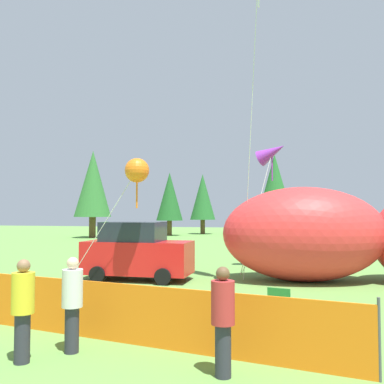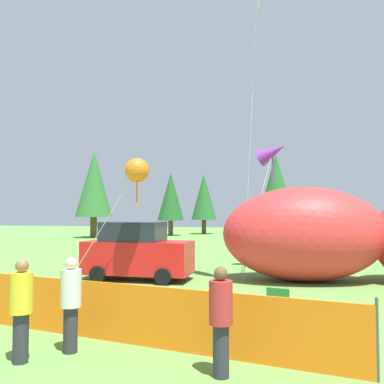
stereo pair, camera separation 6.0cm
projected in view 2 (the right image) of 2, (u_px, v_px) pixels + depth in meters
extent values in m
plane|color=#609342|center=(158.00, 305.00, 11.77)|extent=(120.00, 120.00, 0.00)
cube|color=red|center=(138.00, 257.00, 16.17)|extent=(4.05, 1.83, 1.21)
cube|color=#1E232D|center=(133.00, 231.00, 16.26)|extent=(2.24, 1.65, 0.73)
cylinder|color=black|center=(176.00, 270.00, 16.69)|extent=(0.60, 0.26, 0.60)
cylinder|color=black|center=(163.00, 277.00, 15.03)|extent=(0.60, 0.26, 0.60)
cylinder|color=black|center=(117.00, 268.00, 17.26)|extent=(0.60, 0.26, 0.60)
cylinder|color=black|center=(98.00, 274.00, 15.60)|extent=(0.60, 0.26, 0.60)
cube|color=#267F33|center=(281.00, 308.00, 9.54)|extent=(0.64, 0.64, 0.03)
cube|color=#267F33|center=(278.00, 299.00, 9.33)|extent=(0.50, 0.15, 0.48)
cylinder|color=#A5A5AD|center=(274.00, 314.00, 9.84)|extent=(0.02, 0.02, 0.42)
cylinder|color=#A5A5AD|center=(294.00, 317.00, 9.63)|extent=(0.02, 0.02, 0.42)
cylinder|color=#A5A5AD|center=(268.00, 319.00, 9.44)|extent=(0.02, 0.02, 0.42)
cylinder|color=#A5A5AD|center=(289.00, 321.00, 9.22)|extent=(0.02, 0.02, 0.42)
ellipsoid|color=red|center=(304.00, 234.00, 15.90)|extent=(6.46, 4.34, 3.51)
ellipsoid|color=yellow|center=(304.00, 255.00, 15.87)|extent=(4.19, 3.16, 1.58)
cube|color=orange|center=(147.00, 316.00, 8.17)|extent=(7.97, 1.53, 1.15)
cylinder|color=#4C4C51|center=(377.00, 340.00, 6.46)|extent=(0.05, 0.05, 1.26)
cylinder|color=#2D2D38|center=(221.00, 351.00, 6.65)|extent=(0.25, 0.25, 0.81)
cylinder|color=#B72D2D|center=(221.00, 302.00, 6.68)|extent=(0.37, 0.37, 0.68)
sphere|color=brown|center=(221.00, 274.00, 6.70)|extent=(0.22, 0.22, 0.22)
cylinder|color=#2D2D38|center=(70.00, 330.00, 7.82)|extent=(0.26, 0.26, 0.82)
cylinder|color=silver|center=(71.00, 288.00, 7.85)|extent=(0.38, 0.38, 0.69)
sphere|color=beige|center=(71.00, 263.00, 7.87)|extent=(0.22, 0.22, 0.22)
cylinder|color=#2D2D38|center=(21.00, 338.00, 7.28)|extent=(0.26, 0.26, 0.83)
cylinder|color=yellow|center=(22.00, 293.00, 7.32)|extent=(0.38, 0.38, 0.70)
sphere|color=#8C6647|center=(22.00, 266.00, 7.34)|extent=(0.23, 0.23, 0.23)
cylinder|color=silver|center=(101.00, 228.00, 15.02)|extent=(2.74, 0.22, 4.01)
sphere|color=orange|center=(137.00, 170.00, 14.68)|extent=(0.84, 0.84, 0.84)
cylinder|color=orange|center=(137.00, 191.00, 14.65)|extent=(0.06, 0.06, 1.20)
cylinder|color=silver|center=(257.00, 210.00, 18.47)|extent=(1.24, 1.95, 5.29)
cone|color=purple|center=(272.00, 152.00, 19.37)|extent=(1.64, 1.17, 1.22)
cylinder|color=purple|center=(273.00, 168.00, 19.33)|extent=(0.06, 0.06, 1.20)
cylinder|color=silver|center=(251.00, 132.00, 15.48)|extent=(0.84, 1.81, 10.94)
cylinder|color=brown|center=(171.00, 228.00, 47.12)|extent=(0.53, 0.53, 1.66)
cone|color=#1E5623|center=(171.00, 196.00, 47.28)|extent=(2.93, 2.93, 5.32)
cylinder|color=brown|center=(276.00, 226.00, 46.80)|extent=(0.69, 0.69, 2.14)
cone|color=#236028|center=(276.00, 185.00, 47.02)|extent=(3.77, 3.77, 6.86)
cylinder|color=brown|center=(94.00, 227.00, 43.17)|extent=(0.67, 0.67, 2.10)
cone|color=#2D6B2D|center=(94.00, 184.00, 43.38)|extent=(3.70, 3.70, 6.73)
cylinder|color=brown|center=(204.00, 227.00, 50.49)|extent=(0.54, 0.54, 1.69)
cone|color=#236028|center=(204.00, 197.00, 50.66)|extent=(2.98, 2.98, 5.42)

